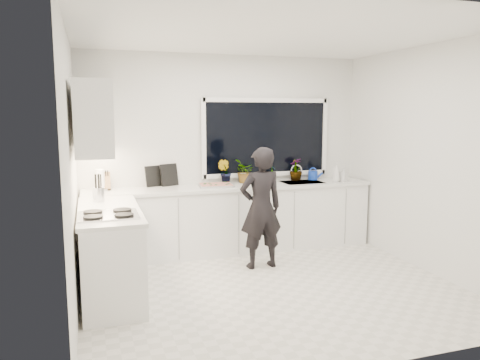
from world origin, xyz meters
name	(u,v)px	position (x,y,z in m)	size (l,w,h in m)	color
floor	(271,288)	(0.00, 0.00, -0.01)	(4.00, 3.50, 0.02)	beige
wall_back	(226,152)	(0.00, 1.76, 1.35)	(4.00, 0.02, 2.70)	white
wall_left	(71,173)	(-2.01, 0.00, 1.35)	(0.02, 3.50, 2.70)	white
wall_right	(429,160)	(2.01, 0.00, 1.35)	(0.02, 3.50, 2.70)	white
ceiling	(273,33)	(0.00, 0.00, 2.71)	(4.00, 3.50, 0.02)	white
window	(266,137)	(0.60, 1.73, 1.55)	(1.80, 0.02, 1.00)	black
base_cabinets_back	(232,220)	(0.00, 1.45, 0.44)	(3.92, 0.58, 0.88)	white
base_cabinets_left	(111,254)	(-1.67, 0.35, 0.44)	(0.58, 1.60, 0.88)	white
countertop_back	(232,187)	(0.00, 1.44, 0.90)	(3.94, 0.62, 0.04)	silver
countertop_left	(109,211)	(-1.67, 0.35, 0.90)	(0.62, 1.60, 0.04)	silver
upper_cabinets	(92,118)	(-1.79, 0.70, 1.85)	(0.34, 2.10, 0.70)	white
sink	(302,185)	(1.05, 1.45, 0.87)	(0.58, 0.42, 0.14)	silver
faucet	(296,173)	(1.05, 1.65, 1.03)	(0.03, 0.03, 0.22)	silver
stovetop	(108,214)	(-1.69, 0.00, 0.94)	(0.56, 0.48, 0.03)	black
person	(261,208)	(0.13, 0.68, 0.75)	(0.55, 0.36, 1.50)	black
pizza_tray	(216,186)	(-0.24, 1.42, 0.94)	(0.45, 0.33, 0.03)	#BBBBC0
pizza	(216,184)	(-0.24, 1.42, 0.95)	(0.41, 0.30, 0.01)	red
watering_can	(313,175)	(1.30, 1.61, 0.98)	(0.14, 0.14, 0.13)	#1338B3
paper_towel_roll	(100,181)	(-1.72, 1.55, 1.05)	(0.11, 0.11, 0.26)	white
knife_block	(105,182)	(-1.66, 1.59, 1.03)	(0.13, 0.10, 0.22)	#976846
utensil_crock	(99,194)	(-1.76, 0.80, 1.00)	(0.13, 0.13, 0.16)	silver
picture_frame_large	(153,176)	(-1.04, 1.69, 1.06)	(0.22, 0.02, 0.28)	black
picture_frame_small	(169,175)	(-0.82, 1.69, 1.07)	(0.25, 0.02, 0.30)	black
herb_plants	(255,171)	(0.39, 1.61, 1.08)	(1.33, 0.36, 0.34)	#26662D
soap_bottles	(339,173)	(1.56, 1.30, 1.04)	(0.25, 0.13, 0.27)	#D8BF66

